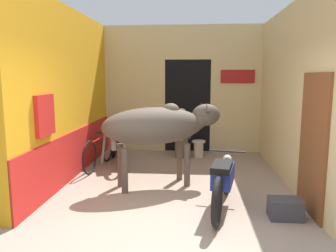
# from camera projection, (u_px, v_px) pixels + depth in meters

# --- Properties ---
(ground_plane) EXTENTS (30.00, 30.00, 0.00)m
(ground_plane) POSITION_uv_depth(u_px,v_px,m) (167.00, 235.00, 4.11)
(ground_plane) COLOR gray
(wall_left_shopfront) EXTENTS (0.25, 4.69, 3.26)m
(wall_left_shopfront) POSITION_uv_depth(u_px,v_px,m) (69.00, 97.00, 6.34)
(wall_left_shopfront) COLOR orange
(wall_left_shopfront) RESTS_ON ground_plane
(wall_back_with_doorway) EXTENTS (4.05, 0.93, 3.26)m
(wall_back_with_doorway) POSITION_uv_depth(u_px,v_px,m) (185.00, 96.00, 8.80)
(wall_back_with_doorway) COLOR #D1BC84
(wall_back_with_doorway) RESTS_ON ground_plane
(wall_right_with_door) EXTENTS (0.22, 4.69, 3.26)m
(wall_right_with_door) POSITION_uv_depth(u_px,v_px,m) (293.00, 96.00, 5.96)
(wall_right_with_door) COLOR #D1BC84
(wall_right_with_door) RESTS_ON ground_plane
(cow) EXTENTS (2.24, 1.37, 1.50)m
(cow) POSITION_uv_depth(u_px,v_px,m) (159.00, 126.00, 5.81)
(cow) COLOR #4C4238
(cow) RESTS_ON ground_plane
(motorcycle_near) EXTENTS (0.62, 1.91, 0.78)m
(motorcycle_near) POSITION_uv_depth(u_px,v_px,m) (223.00, 179.00, 4.88)
(motorcycle_near) COLOR black
(motorcycle_near) RESTS_ON ground_plane
(motorcycle_far) EXTENTS (0.82, 1.81, 0.80)m
(motorcycle_far) POSITION_uv_depth(u_px,v_px,m) (116.00, 145.00, 7.34)
(motorcycle_far) COLOR black
(motorcycle_far) RESTS_ON ground_plane
(bicycle) EXTENTS (0.44, 1.72, 0.71)m
(bicycle) POSITION_uv_depth(u_px,v_px,m) (99.00, 151.00, 7.09)
(bicycle) COLOR black
(bicycle) RESTS_ON ground_plane
(shopkeeper_seated) EXTENTS (0.44, 0.34, 1.20)m
(shopkeeper_seated) POSITION_uv_depth(u_px,v_px,m) (182.00, 132.00, 7.99)
(shopkeeper_seated) COLOR brown
(shopkeeper_seated) RESTS_ON ground_plane
(plastic_stool) EXTENTS (0.33, 0.33, 0.41)m
(plastic_stool) POSITION_uv_depth(u_px,v_px,m) (199.00, 148.00, 8.02)
(plastic_stool) COLOR beige
(plastic_stool) RESTS_ON ground_plane
(crate) EXTENTS (0.44, 0.32, 0.28)m
(crate) POSITION_uv_depth(u_px,v_px,m) (285.00, 209.00, 4.56)
(crate) COLOR #38383D
(crate) RESTS_ON ground_plane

